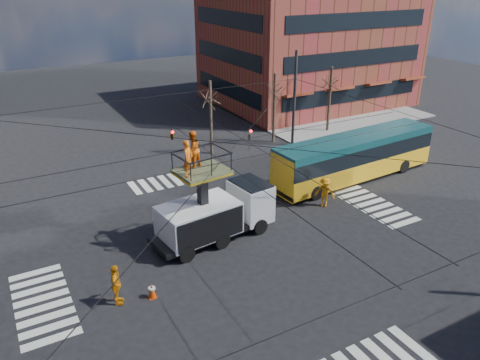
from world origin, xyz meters
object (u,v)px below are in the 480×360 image
Objects in this scene: utility_truck at (215,204)px; traffic_cone at (152,290)px; worker_ground at (116,285)px; flagger at (325,192)px; city_bus at (355,156)px.

utility_truck is 6.25m from traffic_cone.
flagger is at bearing -55.84° from worker_ground.
traffic_cone is 0.39× the size of worker_ground.
city_bus is 18.30m from traffic_cone.
flagger is (14.14, 3.14, -0.02)m from worker_ground.
utility_truck is 3.69× the size of flagger.
traffic_cone is at bearing -152.28° from utility_truck.
city_bus is at bearing 73.20° from flagger.
utility_truck is at bearing -42.70° from worker_ground.
flagger is (12.66, 3.48, 0.60)m from traffic_cone.
traffic_cone is (-17.25, -5.94, -1.34)m from city_bus.
city_bus is 17.24× the size of traffic_cone.
worker_ground is (-1.49, 0.34, 0.61)m from traffic_cone.
traffic_cone is (-4.95, -3.43, -1.67)m from utility_truck.
city_bus reaches higher than traffic_cone.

